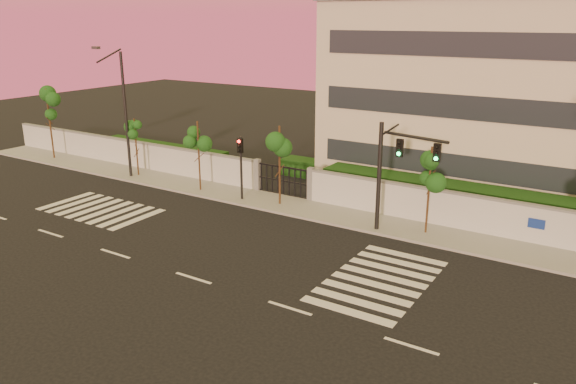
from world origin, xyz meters
name	(u,v)px	position (x,y,z in m)	size (l,w,h in m)	color
ground	(194,278)	(0.00, 0.00, 0.00)	(120.00, 120.00, 0.00)	black
sidewalk	(312,210)	(0.00, 10.50, 0.07)	(60.00, 3.00, 0.15)	gray
perimeter_wall	(326,188)	(0.10, 12.00, 1.07)	(60.00, 0.36, 2.20)	silver
hedge_row	(362,184)	(1.17, 14.74, 0.82)	(41.00, 4.25, 1.80)	#163510
institutional_building	(524,96)	(9.00, 21.99, 6.16)	(24.40, 12.40, 12.25)	beige
road_markings	(219,243)	(-1.58, 3.76, 0.01)	(57.00, 7.62, 0.02)	silver
street_tree_a	(48,108)	(-23.90, 10.41, 4.17)	(1.58, 1.26, 5.67)	#382314
street_tree_b	(136,134)	(-14.29, 10.37, 3.11)	(1.30, 1.04, 4.23)	#382314
street_tree_c	(199,140)	(-8.17, 10.00, 3.44)	(1.37, 1.09, 4.68)	#382314
street_tree_d	(280,148)	(-2.16, 10.33, 3.63)	(1.53, 1.22, 4.93)	#382314
street_tree_e	(431,171)	(6.92, 10.45, 3.50)	(1.31, 1.04, 4.76)	#382314
traffic_signal_main	(393,166)	(5.25, 9.52, 3.73)	(3.71, 0.92, 5.90)	black
traffic_signal_secondary	(241,161)	(-4.69, 9.83, 2.60)	(0.32, 0.32, 4.09)	black
streetlight_west	(123,109)	(-14.57, 9.69, 4.97)	(0.55, 2.21, 9.19)	black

